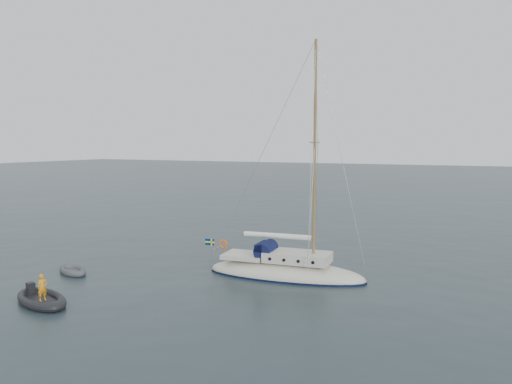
% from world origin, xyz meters
% --- Properties ---
extents(ground, '(300.00, 300.00, 0.00)m').
position_xyz_m(ground, '(0.00, 0.00, 0.00)').
color(ground, black).
rests_on(ground, ground).
extents(sailboat, '(9.21, 2.76, 13.11)m').
position_xyz_m(sailboat, '(1.76, 1.58, 0.99)').
color(sailboat, beige).
rests_on(sailboat, ground).
extents(dinghy, '(2.51, 1.14, 0.36)m').
position_xyz_m(dinghy, '(-9.19, -2.99, 0.16)').
color(dinghy, '#4E4D53').
rests_on(dinghy, ground).
extents(rib, '(3.69, 1.68, 1.42)m').
position_xyz_m(rib, '(-6.45, -7.49, 0.22)').
color(rib, black).
rests_on(rib, ground).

